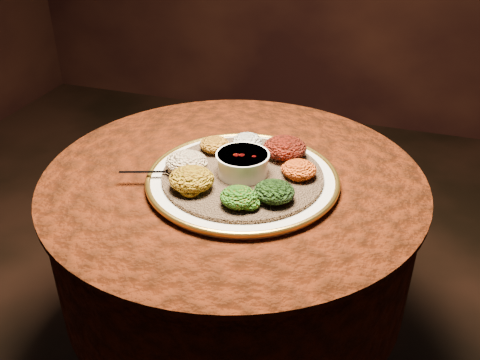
% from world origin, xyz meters
% --- Properties ---
extents(table, '(0.96, 0.96, 0.73)m').
position_xyz_m(table, '(0.00, 0.00, 0.55)').
color(table, black).
rests_on(table, ground).
extents(platter, '(0.48, 0.48, 0.02)m').
position_xyz_m(platter, '(0.04, -0.03, 0.75)').
color(platter, beige).
rests_on(platter, table).
extents(injera, '(0.49, 0.49, 0.01)m').
position_xyz_m(injera, '(0.04, -0.03, 0.76)').
color(injera, brown).
rests_on(injera, platter).
extents(stew_bowl, '(0.13, 0.13, 0.05)m').
position_xyz_m(stew_bowl, '(0.04, -0.03, 0.79)').
color(stew_bowl, white).
rests_on(stew_bowl, injera).
extents(spoon, '(0.15, 0.07, 0.01)m').
position_xyz_m(spoon, '(-0.13, -0.09, 0.77)').
color(spoon, silver).
rests_on(spoon, injera).
extents(portion_ayib, '(0.08, 0.07, 0.04)m').
position_xyz_m(portion_ayib, '(0.01, 0.10, 0.78)').
color(portion_ayib, beige).
rests_on(portion_ayib, injera).
extents(portion_kitfo, '(0.11, 0.10, 0.05)m').
position_xyz_m(portion_kitfo, '(0.11, 0.08, 0.79)').
color(portion_kitfo, black).
rests_on(portion_kitfo, injera).
extents(portion_tikil, '(0.08, 0.08, 0.04)m').
position_xyz_m(portion_tikil, '(0.17, -0.00, 0.78)').
color(portion_tikil, '#B3670E').
rests_on(portion_tikil, injera).
extents(portion_gomen, '(0.09, 0.09, 0.04)m').
position_xyz_m(portion_gomen, '(0.14, -0.12, 0.78)').
color(portion_gomen, black).
rests_on(portion_gomen, injera).
extents(portion_mixveg, '(0.08, 0.08, 0.04)m').
position_xyz_m(portion_mixveg, '(0.07, -0.16, 0.78)').
color(portion_mixveg, '#AB410B').
rests_on(portion_mixveg, injera).
extents(portion_kik, '(0.11, 0.10, 0.05)m').
position_xyz_m(portion_kik, '(-0.05, -0.13, 0.79)').
color(portion_kik, '#9A740D').
rests_on(portion_kik, injera).
extents(portion_timatim, '(0.10, 0.10, 0.05)m').
position_xyz_m(portion_timatim, '(-0.10, -0.07, 0.79)').
color(portion_timatim, maroon).
rests_on(portion_timatim, injera).
extents(portion_shiro, '(0.08, 0.07, 0.04)m').
position_xyz_m(portion_shiro, '(-0.07, 0.05, 0.78)').
color(portion_shiro, '#A26113').
rests_on(portion_shiro, injera).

